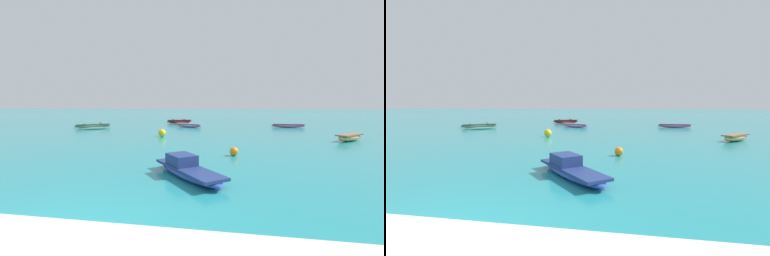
{
  "view_description": "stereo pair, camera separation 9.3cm",
  "coord_description": "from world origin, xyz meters",
  "views": [
    {
      "loc": [
        2.81,
        -2.87,
        2.11
      ],
      "look_at": [
        -0.59,
        17.18,
        0.25
      ],
      "focal_mm": 24.0,
      "sensor_mm": 36.0,
      "label": 1
    },
    {
      "loc": [
        2.9,
        -2.86,
        2.11
      ],
      "look_at": [
        -0.59,
        17.18,
        0.25
      ],
      "focal_mm": 24.0,
      "sensor_mm": 36.0,
      "label": 2
    }
  ],
  "objects": [
    {
      "name": "moored_boat_0",
      "position": [
        -3.48,
        25.6,
        0.21
      ],
      "size": [
        2.93,
        3.64,
        0.44
      ],
      "rotation": [
        0.0,
        0.0,
        0.37
      ],
      "color": "maroon",
      "rests_on": "ground_plane"
    },
    {
      "name": "moored_boat_2",
      "position": [
        -1.44,
        20.6,
        0.19
      ],
      "size": [
        2.77,
        1.52,
        0.34
      ],
      "rotation": [
        0.0,
        0.0,
        -0.36
      ],
      "color": "#CE9AD9",
      "rests_on": "ground_plane"
    },
    {
      "name": "mooring_buoy_2",
      "position": [
        2.77,
        7.74,
        0.18
      ],
      "size": [
        0.36,
        0.36,
        0.36
      ],
      "color": "orange",
      "rests_on": "ground_plane"
    },
    {
      "name": "moored_boat_4",
      "position": [
        9.39,
        13.27,
        0.22
      ],
      "size": [
        2.11,
        2.08,
        0.4
      ],
      "rotation": [
        0.0,
        0.0,
        0.77
      ],
      "color": "tan",
      "rests_on": "ground_plane"
    },
    {
      "name": "moored_boat_1",
      "position": [
        7.63,
        21.82,
        0.19
      ],
      "size": [
        3.03,
        0.48,
        0.34
      ],
      "rotation": [
        0.0,
        0.0,
        -0.0
      ],
      "color": "#CD6BA8",
      "rests_on": "ground_plane"
    },
    {
      "name": "mooring_buoy_1",
      "position": [
        -1.95,
        13.37,
        0.25
      ],
      "size": [
        0.5,
        0.5,
        0.5
      ],
      "color": "yellow",
      "rests_on": "ground_plane"
    },
    {
      "name": "moored_boat_3",
      "position": [
        -9.93,
        18.47,
        0.19
      ],
      "size": [
        3.85,
        4.29,
        0.41
      ],
      "rotation": [
        0.0,
        0.0,
        0.6
      ],
      "color": "gray",
      "rests_on": "ground_plane"
    },
    {
      "name": "moored_boat_5",
      "position": [
        1.43,
        4.39,
        0.21
      ],
      "size": [
        2.68,
        3.01,
        0.61
      ],
      "rotation": [
        0.0,
        0.0,
        -0.88
      ],
      "color": "#2648B2",
      "rests_on": "ground_plane"
    }
  ]
}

